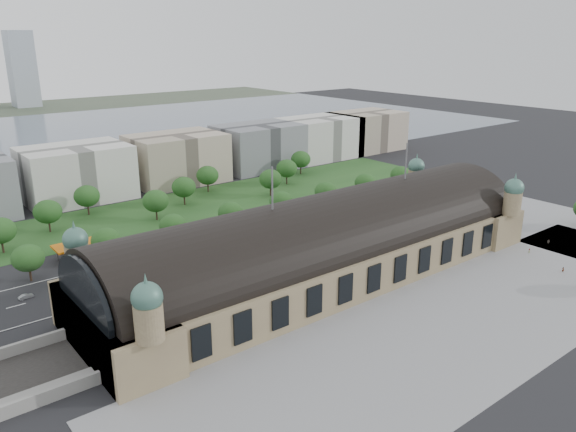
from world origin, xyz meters
TOP-DOWN VIEW (x-y plane):
  - ground at (0.00, 0.00)m, footprint 900.00×900.00m
  - station at (0.00, 0.00)m, footprint 150.00×48.40m
  - plaza_south at (10.00, -44.00)m, footprint 190.00×48.00m
  - plaza_east at (103.00, 0.00)m, footprint 56.00×100.00m
  - road_slab at (-20.00, 38.00)m, footprint 260.00×26.00m
  - grass_belt at (-15.00, 93.00)m, footprint 300.00×45.00m
  - petrol_station at (-53.91, 65.28)m, footprint 14.00×13.00m
  - lake at (0.00, 298.00)m, footprint 700.00×320.00m
  - far_tower_right at (45.00, 508.00)m, footprint 24.00×24.00m
  - office_3 at (-30.00, 133.00)m, footprint 45.00×32.00m
  - office_4 at (20.00, 133.00)m, footprint 45.00×32.00m
  - office_5 at (70.00, 133.00)m, footprint 45.00×32.00m
  - office_6 at (115.00, 133.00)m, footprint 45.00×32.00m
  - office_7 at (155.00, 133.00)m, footprint 45.00×32.00m
  - tree_row_2 at (-72.00, 53.00)m, footprint 9.60×9.60m
  - tree_row_3 at (-48.00, 53.00)m, footprint 9.60×9.60m
  - tree_row_4 at (-24.00, 53.00)m, footprint 9.60×9.60m
  - tree_row_5 at (0.00, 53.00)m, footprint 9.60×9.60m
  - tree_row_6 at (24.00, 53.00)m, footprint 9.60×9.60m
  - tree_row_7 at (48.00, 53.00)m, footprint 9.60×9.60m
  - tree_row_8 at (72.00, 53.00)m, footprint 9.60×9.60m
  - tree_row_9 at (96.00, 53.00)m, footprint 9.60×9.60m
  - tree_belt_3 at (-73.00, 83.00)m, footprint 10.40×10.40m
  - tree_belt_4 at (-54.00, 95.00)m, footprint 10.40×10.40m
  - tree_belt_5 at (-35.00, 107.00)m, footprint 10.40×10.40m
  - tree_belt_6 at (-16.00, 83.00)m, footprint 10.40×10.40m
  - tree_belt_7 at (3.00, 95.00)m, footprint 10.40×10.40m
  - tree_belt_8 at (22.00, 107.00)m, footprint 10.40×10.40m
  - tree_belt_9 at (41.00, 83.00)m, footprint 10.40×10.40m
  - tree_belt_10 at (60.00, 95.00)m, footprint 10.40×10.40m
  - tree_belt_11 at (79.00, 107.00)m, footprint 10.40×10.40m
  - traffic_car_1 at (-76.47, 41.20)m, footprint 4.15×1.82m
  - traffic_car_2 at (-48.43, 32.49)m, footprint 5.74×2.94m
  - traffic_car_3 at (-28.26, 39.45)m, footprint 5.63×2.58m
  - traffic_car_4 at (12.03, 31.81)m, footprint 4.21×2.08m
  - traffic_car_5 at (23.15, 44.52)m, footprint 4.79×1.82m
  - parked_car_0 at (-63.00, 24.29)m, footprint 4.52×3.42m
  - parked_car_1 at (-45.46, 21.00)m, footprint 5.89×4.45m
  - parked_car_2 at (-59.74, 25.00)m, footprint 4.73×4.18m
  - parked_car_3 at (-65.64, 25.00)m, footprint 5.22×3.70m
  - parked_car_4 at (-27.73, 25.00)m, footprint 4.97×3.19m
  - parked_car_5 at (-33.54, 21.00)m, footprint 5.23×4.31m
  - parked_car_6 at (-34.02, 21.00)m, footprint 4.56×4.06m
  - bus_west at (4.30, 29.65)m, footprint 11.37×3.62m
  - bus_mid at (7.47, 27.32)m, footprint 10.49×2.72m
  - bus_east at (10.85, 29.03)m, footprint 11.66×3.09m
  - pedestrian_0 at (67.66, -28.96)m, footprint 0.86×0.59m
  - pedestrian_1 at (60.54, -44.19)m, footprint 0.58×0.75m
  - pedestrian_2 at (81.11, -28.66)m, footprint 0.69×1.02m

SIDE VIEW (x-z plane):
  - ground at x=0.00m, z-range 0.00..0.00m
  - plaza_south at x=10.00m, z-range -0.06..0.06m
  - plaza_east at x=103.00m, z-range -0.06..0.06m
  - road_slab at x=-20.00m, z-range -0.05..0.05m
  - grass_belt at x=-15.00m, z-range -0.05..0.05m
  - lake at x=0.00m, z-range -0.04..0.04m
  - parked_car_6 at x=-34.02m, z-range 0.00..1.27m
  - parked_car_2 at x=-59.74m, z-range 0.00..1.31m
  - traffic_car_1 at x=-76.47m, z-range 0.00..1.32m
  - parked_car_5 at x=-33.54m, z-range 0.00..1.33m
  - traffic_car_4 at x=12.03m, z-range 0.00..1.38m
  - parked_car_0 at x=-63.00m, z-range 0.00..1.43m
  - parked_car_1 at x=-45.46m, z-range 0.00..1.49m
  - parked_car_4 at x=-27.73m, z-range 0.00..1.55m
  - traffic_car_2 at x=-48.43m, z-range 0.00..1.55m
  - traffic_car_5 at x=23.15m, z-range 0.00..1.56m
  - traffic_car_3 at x=-28.26m, z-range 0.00..1.59m
  - pedestrian_0 at x=67.66m, z-range 0.00..1.61m
  - parked_car_3 at x=-65.64m, z-range 0.00..1.65m
  - pedestrian_1 at x=60.54m, z-range 0.00..1.83m
  - pedestrian_2 at x=81.11m, z-range 0.00..1.93m
  - bus_mid at x=7.47m, z-range 0.00..2.91m
  - bus_west at x=4.30m, z-range 0.00..3.11m
  - bus_east at x=10.85m, z-range 0.00..3.23m
  - petrol_station at x=-53.91m, z-range 0.42..5.47m
  - tree_row_2 at x=-72.00m, z-range 1.67..13.19m
  - tree_row_3 at x=-48.00m, z-range 1.67..13.19m
  - tree_row_4 at x=-24.00m, z-range 1.67..13.19m
  - tree_row_5 at x=0.00m, z-range 1.67..13.19m
  - tree_row_6 at x=24.00m, z-range 1.67..13.19m
  - tree_row_7 at x=48.00m, z-range 1.67..13.19m
  - tree_row_8 at x=72.00m, z-range 1.67..13.19m
  - tree_row_9 at x=96.00m, z-range 1.67..13.19m
  - tree_belt_3 at x=-73.00m, z-range 1.81..14.29m
  - tree_belt_4 at x=-54.00m, z-range 1.81..14.29m
  - tree_belt_5 at x=-35.00m, z-range 1.81..14.29m
  - tree_belt_6 at x=-16.00m, z-range 1.81..14.29m
  - tree_belt_7 at x=3.00m, z-range 1.81..14.29m
  - tree_belt_8 at x=22.00m, z-range 1.81..14.29m
  - tree_belt_9 at x=41.00m, z-range 1.81..14.29m
  - tree_belt_10 at x=60.00m, z-range 1.81..14.29m
  - tree_belt_11 at x=79.00m, z-range 1.81..14.29m
  - station at x=0.00m, z-range -11.87..32.43m
  - office_3 at x=-30.00m, z-range 0.00..24.00m
  - office_4 at x=20.00m, z-range 0.00..24.00m
  - office_5 at x=70.00m, z-range 0.00..24.00m
  - office_6 at x=115.00m, z-range 0.00..24.00m
  - office_7 at x=155.00m, z-range 0.00..24.00m
  - far_tower_right at x=45.00m, z-range 0.00..75.00m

